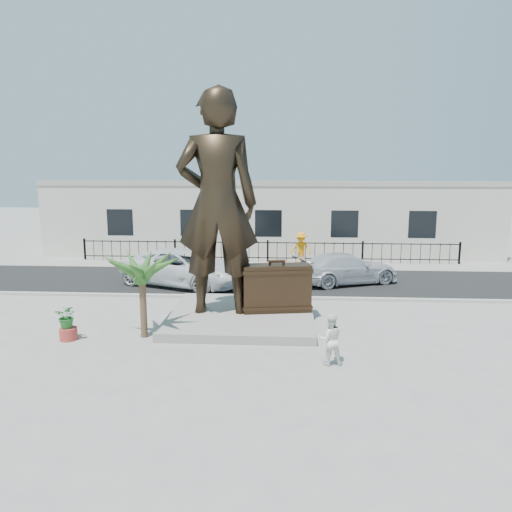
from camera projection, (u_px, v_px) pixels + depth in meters
The scene contains 16 objects.
ground at pixel (252, 334), 16.76m from camera, with size 100.00×100.00×0.00m, color #9E9991.
street at pixel (264, 280), 24.62m from camera, with size 40.00×7.00×0.01m, color black.
curb at pixel (260, 297), 21.17m from camera, with size 40.00×0.25×0.12m, color #A5A399.
far_sidewalk at pixel (267, 264), 28.55m from camera, with size 40.00×2.50×0.02m, color #9E9991.
plinth at pixel (242, 316), 18.24m from camera, with size 5.20×5.20×0.30m, color gray.
fence at pixel (268, 252), 29.23m from camera, with size 22.00×0.10×1.20m, color black.
building at pixel (270, 217), 33.07m from camera, with size 28.00×7.00×4.40m, color silver.
statue at pixel (217, 203), 17.64m from camera, with size 2.89×1.89×7.92m, color black.
suitcase at pixel (277, 288), 18.21m from camera, with size 2.46×0.78×1.74m, color black.
tourist at pixel (330, 339), 14.06m from camera, with size 0.72×0.56×1.49m, color white.
car_white at pixel (184, 268), 23.49m from camera, with size 2.78×6.03×1.67m, color silver.
car_silver at pixel (347, 268), 23.86m from camera, with size 2.03×5.00×1.45m, color silver.
worker at pixel (301, 249), 28.30m from camera, with size 1.20×0.69×1.85m, color orange.
palm_tree at pixel (145, 337), 16.46m from camera, with size 1.80×1.80×3.20m, color #29541E, non-canonical shape.
planter at pixel (68, 334), 16.15m from camera, with size 0.56×0.56×0.40m, color #AE352E.
shrub at pixel (67, 316), 16.05m from camera, with size 0.70×0.61×0.78m, color #206424.
Camera 1 is at (1.15, -15.99, 5.55)m, focal length 35.00 mm.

